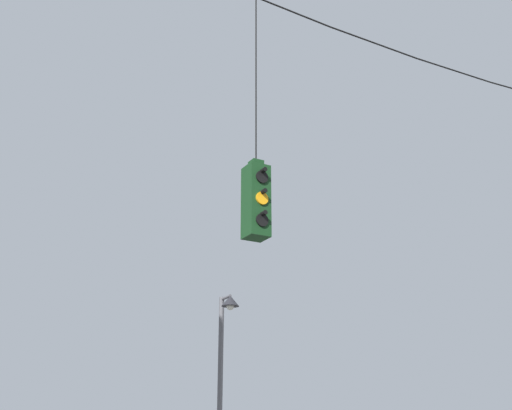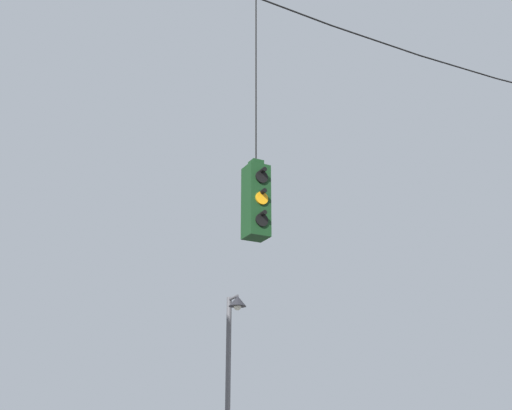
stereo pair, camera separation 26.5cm
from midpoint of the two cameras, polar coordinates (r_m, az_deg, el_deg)
The scene contains 3 objects.
span_wire at distance 12.81m, azimuth 11.29°, elevation 14.67°, with size 14.61×0.03×0.49m.
traffic_light_near_left_pole at distance 9.70m, azimuth 0.78°, elevation 0.51°, with size 0.34×0.58×4.33m.
street_lamp at distance 15.13m, azimuth -1.65°, elevation -13.65°, with size 0.41×0.72×4.91m.
Camera 2 is at (-6.78, -8.46, 1.61)m, focal length 45.00 mm.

